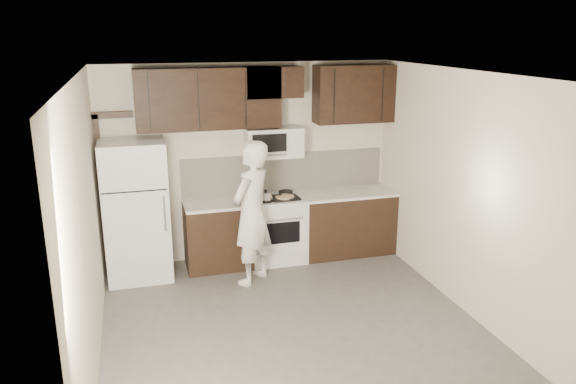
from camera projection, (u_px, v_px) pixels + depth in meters
name	position (u px, v px, depth m)	size (l,w,h in m)	color
floor	(295.00, 330.00, 6.04)	(4.50, 4.50, 0.00)	#4F4D4A
back_wall	(249.00, 162.00, 7.74)	(4.00, 4.00, 0.00)	beige
ceiling	(296.00, 75.00, 5.28)	(4.50, 4.50, 0.00)	white
counter_run	(297.00, 227.00, 7.86)	(2.95, 0.64, 0.91)	black
stove	(276.00, 228.00, 7.78)	(0.76, 0.66, 0.94)	silver
backsplash	(284.00, 172.00, 7.91)	(2.90, 0.02, 0.54)	silver
upper_cabinets	(266.00, 95.00, 7.37)	(3.48, 0.35, 0.78)	black
microwave	(273.00, 142.00, 7.55)	(0.76, 0.42, 0.40)	silver
refrigerator	(136.00, 210.00, 7.13)	(0.80, 0.76, 1.80)	silver
door_trim	(104.00, 180.00, 7.23)	(0.50, 0.08, 2.12)	black
saucepan	(266.00, 196.00, 7.45)	(0.30, 0.17, 0.17)	silver
baking_tray	(285.00, 198.00, 7.58)	(0.38, 0.28, 0.02)	black
pizza	(285.00, 197.00, 7.57)	(0.25, 0.25, 0.02)	beige
person	(252.00, 213.00, 6.97)	(0.67, 0.44, 1.84)	silver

